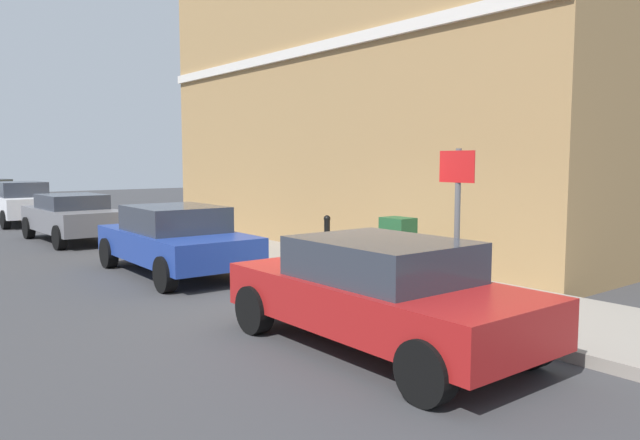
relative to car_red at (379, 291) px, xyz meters
The scene contains 10 objects.
ground 2.12m from the car_red, 67.41° to the left, with size 80.00×80.00×0.00m, color #38383A.
sidewalk 8.30m from the car_red, 71.36° to the left, with size 2.64×30.00×0.15m, color gray.
corner_building 10.82m from the car_red, 40.39° to the left, with size 7.82×13.63×8.19m.
car_red is the anchor object (origin of this frame).
car_blue 6.09m from the car_red, 87.99° to the left, with size 2.04×4.20×1.38m.
car_grey 12.47m from the car_red, 89.61° to the left, with size 1.92×4.06×1.33m.
car_white 18.44m from the car_red, 89.96° to the left, with size 1.78×4.08×1.53m.
utility_cabinet 3.31m from the car_red, 40.33° to the left, with size 0.46×0.61×1.15m.
bollard_near_cabinet 4.96m from the car_red, 58.06° to the left, with size 0.14×0.14×1.04m.
street_sign 1.94m from the car_red, ahead, with size 0.08×0.60×2.30m.
Camera 1 is at (-5.77, -6.97, 2.28)m, focal length 33.80 mm.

